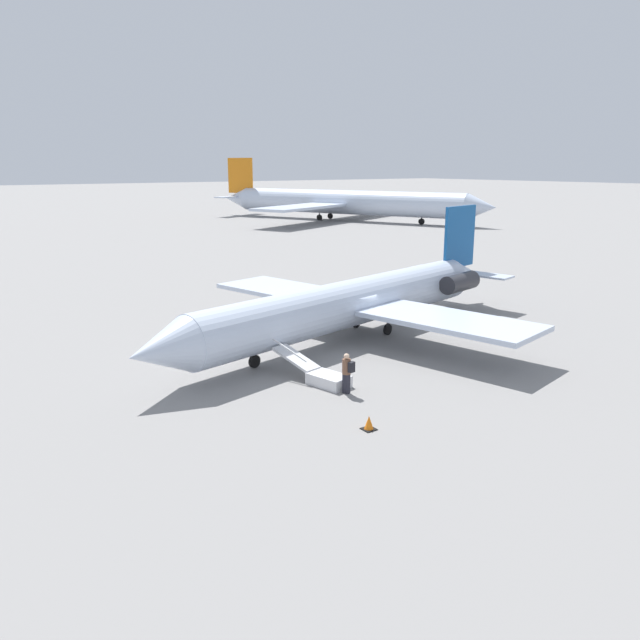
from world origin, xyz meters
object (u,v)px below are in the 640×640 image
Objects in this scene: airplane_main at (359,301)px; passenger at (347,371)px; boarding_stairs at (322,375)px; airplane_far_center at (341,202)px.

passenger is at bearing 36.03° from airplane_main.
airplane_main reaches higher than passenger.
boarding_stairs is 2.38× the size of passenger.
passenger reaches higher than boarding_stairs.
passenger is at bearing 172.93° from boarding_stairs.
airplane_far_center is 82.42m from boarding_stairs.
airplane_far_center is 12.02× the size of boarding_stairs.
airplane_main is 0.55× the size of airplane_far_center.
boarding_stairs is at bearing -60.50° from airplane_far_center.
airplane_far_center reaches higher than boarding_stairs.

